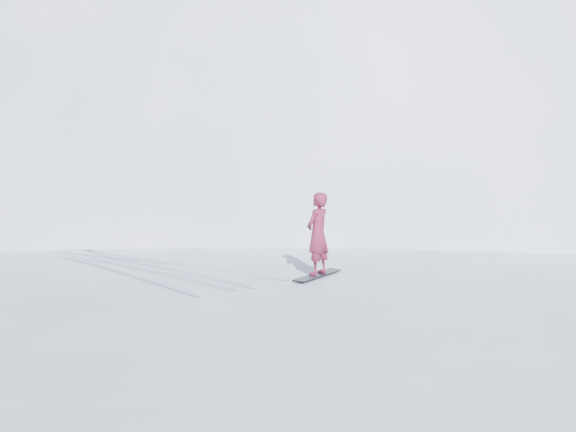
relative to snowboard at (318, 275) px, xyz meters
The scene contains 7 objects.
near_ridge 3.09m from the snowboard, 111.84° to the left, with size 36.00×28.00×4.80m, color white.
summit_peak 32.12m from the snowboard, 50.71° to the left, with size 60.00×56.00×56.00m, color white.
peak_shoulder 20.68m from the snowboard, 66.21° to the left, with size 28.00×24.00×18.00m, color white.
wind_bumps 3.44m from the snowboard, 158.21° to the left, with size 16.00×14.40×1.00m.
snowboard is the anchor object (origin of this frame).
snowboarder 0.83m from the snowboard, ahead, with size 0.60×0.39×1.64m, color maroon.
board_tracks 3.69m from the snowboard, 130.44° to the left, with size 2.76×5.97×0.04m.
Camera 1 is at (-6.13, -8.58, 5.04)m, focal length 40.00 mm.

